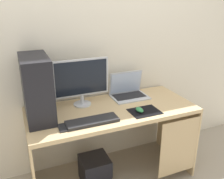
{
  "coord_description": "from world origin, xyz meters",
  "views": [
    {
      "loc": [
        -0.76,
        -1.83,
        1.68
      ],
      "look_at": [
        0.0,
        0.0,
        0.92
      ],
      "focal_mm": 39.07,
      "sensor_mm": 36.0,
      "label": 1
    }
  ],
  "objects_px": {
    "mouse_left": "(140,110)",
    "monitor": "(82,81)",
    "laptop": "(128,92)",
    "subwoofer": "(95,170)",
    "cell_phone": "(63,128)",
    "pc_tower": "(37,88)",
    "keyboard": "(92,121)"
  },
  "relations": [
    {
      "from": "pc_tower",
      "to": "mouse_left",
      "type": "height_order",
      "value": "pc_tower"
    },
    {
      "from": "keyboard",
      "to": "cell_phone",
      "type": "height_order",
      "value": "keyboard"
    },
    {
      "from": "laptop",
      "to": "cell_phone",
      "type": "xyz_separation_m",
      "value": [
        -0.74,
        -0.38,
        -0.04
      ]
    },
    {
      "from": "monitor",
      "to": "mouse_left",
      "type": "bearing_deg",
      "value": -38.91
    },
    {
      "from": "pc_tower",
      "to": "subwoofer",
      "type": "relative_size",
      "value": 1.98
    },
    {
      "from": "laptop",
      "to": "cell_phone",
      "type": "bearing_deg",
      "value": -152.75
    },
    {
      "from": "keyboard",
      "to": "cell_phone",
      "type": "xyz_separation_m",
      "value": [
        -0.24,
        -0.0,
        -0.01
      ]
    },
    {
      "from": "mouse_left",
      "to": "laptop",
      "type": "bearing_deg",
      "value": 79.21
    },
    {
      "from": "keyboard",
      "to": "subwoofer",
      "type": "distance_m",
      "value": 0.64
    },
    {
      "from": "keyboard",
      "to": "monitor",
      "type": "bearing_deg",
      "value": 86.41
    },
    {
      "from": "monitor",
      "to": "subwoofer",
      "type": "bearing_deg",
      "value": -77.88
    },
    {
      "from": "pc_tower",
      "to": "keyboard",
      "type": "height_order",
      "value": "pc_tower"
    },
    {
      "from": "monitor",
      "to": "keyboard",
      "type": "relative_size",
      "value": 1.19
    },
    {
      "from": "pc_tower",
      "to": "monitor",
      "type": "height_order",
      "value": "pc_tower"
    },
    {
      "from": "pc_tower",
      "to": "laptop",
      "type": "height_order",
      "value": "pc_tower"
    },
    {
      "from": "pc_tower",
      "to": "cell_phone",
      "type": "height_order",
      "value": "pc_tower"
    },
    {
      "from": "monitor",
      "to": "keyboard",
      "type": "bearing_deg",
      "value": -93.59
    },
    {
      "from": "monitor",
      "to": "mouse_left",
      "type": "height_order",
      "value": "monitor"
    },
    {
      "from": "mouse_left",
      "to": "cell_phone",
      "type": "distance_m",
      "value": 0.67
    },
    {
      "from": "keyboard",
      "to": "cell_phone",
      "type": "relative_size",
      "value": 3.23
    },
    {
      "from": "pc_tower",
      "to": "subwoofer",
      "type": "xyz_separation_m",
      "value": [
        0.43,
        -0.08,
        -0.87
      ]
    },
    {
      "from": "laptop",
      "to": "subwoofer",
      "type": "distance_m",
      "value": 0.82
    },
    {
      "from": "mouse_left",
      "to": "monitor",
      "type": "bearing_deg",
      "value": 141.09
    },
    {
      "from": "keyboard",
      "to": "cell_phone",
      "type": "distance_m",
      "value": 0.24
    },
    {
      "from": "laptop",
      "to": "subwoofer",
      "type": "relative_size",
      "value": 1.34
    },
    {
      "from": "laptop",
      "to": "monitor",
      "type": "bearing_deg",
      "value": -176.89
    },
    {
      "from": "mouse_left",
      "to": "subwoofer",
      "type": "xyz_separation_m",
      "value": [
        -0.37,
        0.15,
        -0.63
      ]
    },
    {
      "from": "monitor",
      "to": "keyboard",
      "type": "height_order",
      "value": "monitor"
    },
    {
      "from": "subwoofer",
      "to": "cell_phone",
      "type": "bearing_deg",
      "value": -150.43
    },
    {
      "from": "pc_tower",
      "to": "laptop",
      "type": "xyz_separation_m",
      "value": [
        0.88,
        0.13,
        -0.21
      ]
    },
    {
      "from": "laptop",
      "to": "mouse_left",
      "type": "relative_size",
      "value": 3.65
    },
    {
      "from": "laptop",
      "to": "keyboard",
      "type": "xyz_separation_m",
      "value": [
        -0.5,
        -0.38,
        -0.04
      ]
    }
  ]
}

